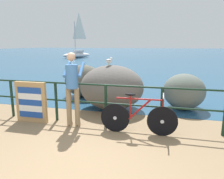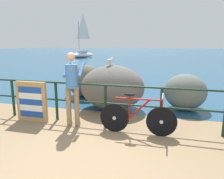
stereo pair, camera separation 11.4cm
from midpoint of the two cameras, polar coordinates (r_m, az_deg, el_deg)
name	(u,v)px [view 2 (the right image)]	position (r m, az deg, el deg)	size (l,w,h in m)	color
ground_plane	(156,63)	(23.14, 11.74, 6.75)	(120.00, 120.00, 0.10)	#846B4C
sea_surface	(165,52)	(50.90, 13.85, 9.46)	(120.00, 90.00, 0.01)	navy
promenade_railing	(105,100)	(5.26, -1.13, -2.75)	(8.06, 0.07, 1.02)	black
bicycle	(138,117)	(4.84, 7.43, -7.23)	(1.70, 0.48, 0.92)	black
person_at_railing	(72,86)	(5.18, -9.81, 0.91)	(0.52, 0.67, 1.78)	#8C7251
folded_deckchair_stack	(32,102)	(5.89, -19.87, -3.03)	(0.84, 0.10, 1.04)	tan
breakwater_boulder_main	(112,87)	(6.58, 0.62, 0.59)	(1.94, 1.67, 1.34)	#605B56
breakwater_boulder_left	(85,81)	(8.23, -6.68, 2.30)	(1.45, 1.13, 1.20)	#59584B
breakwater_boulder_right	(185,92)	(6.99, 19.13, -0.52)	(1.27, 1.33, 1.08)	#5C645B
seagull	(110,61)	(6.45, -0.07, 7.63)	(0.19, 0.34, 0.23)	gold
sailboat	(81,53)	(31.28, -8.08, 9.58)	(3.60, 4.35, 6.16)	white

